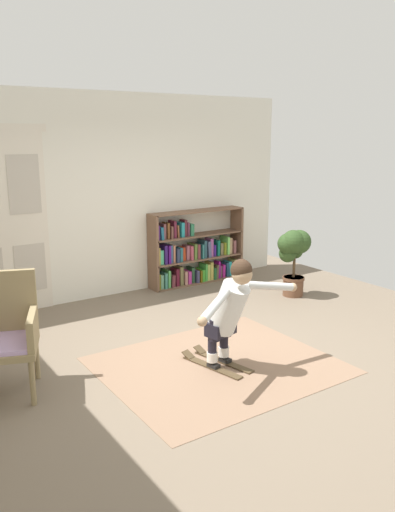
{
  "coord_description": "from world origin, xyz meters",
  "views": [
    {
      "loc": [
        -3.1,
        -4.24,
        2.33
      ],
      "look_at": [
        -0.08,
        0.22,
        1.05
      ],
      "focal_mm": 36.31,
      "sensor_mm": 36.0,
      "label": 1
    }
  ],
  "objects_px": {
    "skis_pair": "(216,362)",
    "person_skier": "(231,306)",
    "bookshelf": "(194,254)",
    "wicker_chair": "(3,331)",
    "potted_plant": "(293,252)"
  },
  "relations": [
    {
      "from": "skis_pair",
      "to": "person_skier",
      "type": "bearing_deg",
      "value": -77.45
    },
    {
      "from": "bookshelf",
      "to": "skis_pair",
      "type": "distance_m",
      "value": 3.06
    },
    {
      "from": "person_skier",
      "to": "bookshelf",
      "type": "bearing_deg",
      "value": 62.97
    },
    {
      "from": "wicker_chair",
      "to": "skis_pair",
      "type": "height_order",
      "value": "wicker_chair"
    },
    {
      "from": "bookshelf",
      "to": "person_skier",
      "type": "height_order",
      "value": "person_skier"
    },
    {
      "from": "bookshelf",
      "to": "wicker_chair",
      "type": "distance_m",
      "value": 3.95
    },
    {
      "from": "bookshelf",
      "to": "person_skier",
      "type": "bearing_deg",
      "value": -117.03
    },
    {
      "from": "bookshelf",
      "to": "skis_pair",
      "type": "relative_size",
      "value": 2.01
    },
    {
      "from": "skis_pair",
      "to": "person_skier",
      "type": "xyz_separation_m",
      "value": [
        0.04,
        -0.18,
        0.66
      ]
    },
    {
      "from": "bookshelf",
      "to": "wicker_chair",
      "type": "bearing_deg",
      "value": -149.62
    },
    {
      "from": "wicker_chair",
      "to": "potted_plant",
      "type": "relative_size",
      "value": 1.11
    },
    {
      "from": "bookshelf",
      "to": "potted_plant",
      "type": "distance_m",
      "value": 1.61
    },
    {
      "from": "bookshelf",
      "to": "person_skier",
      "type": "relative_size",
      "value": 1.12
    },
    {
      "from": "wicker_chair",
      "to": "skis_pair",
      "type": "distance_m",
      "value": 2.11
    },
    {
      "from": "potted_plant",
      "to": "skis_pair",
      "type": "height_order",
      "value": "potted_plant"
    }
  ]
}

